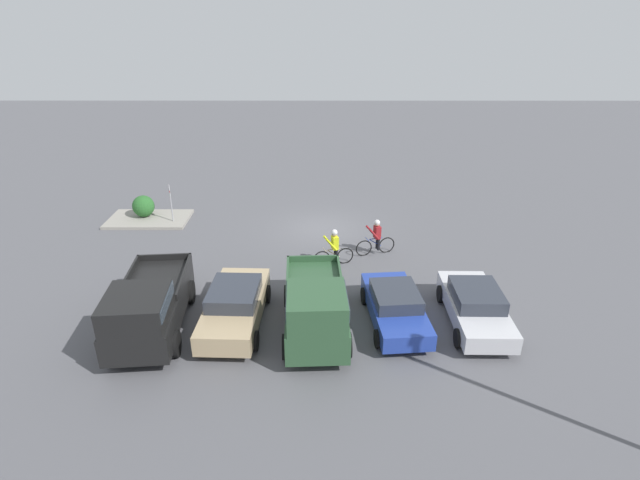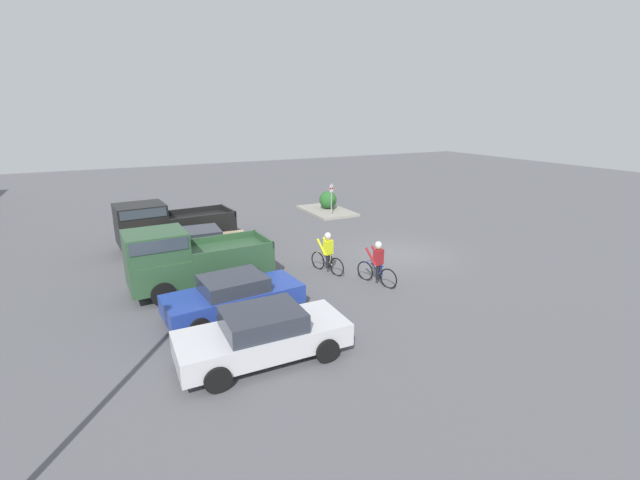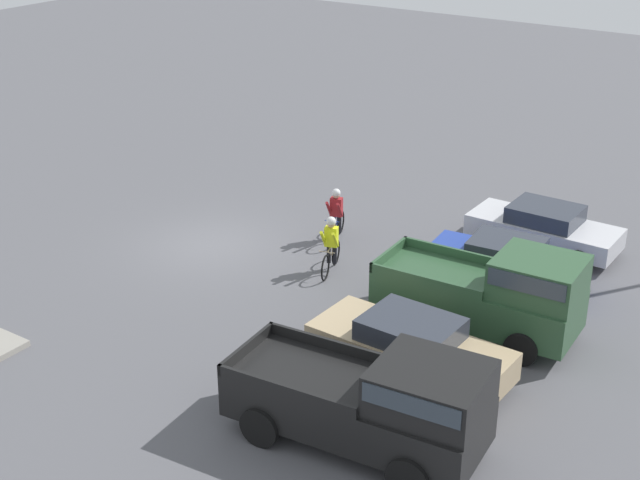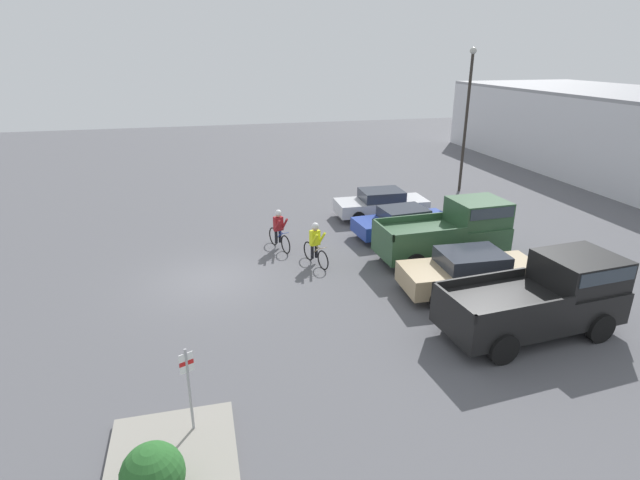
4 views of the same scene
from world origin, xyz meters
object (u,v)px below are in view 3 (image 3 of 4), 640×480
Objects in this scene: sedan_0 at (544,227)px; cyclist_1 at (336,214)px; sedan_1 at (506,262)px; pickup_truck_1 at (377,400)px; pickup_truck_0 at (495,292)px; sedan_2 at (410,347)px; cyclist_0 at (331,244)px.

sedan_0 is 6.25m from cyclist_1.
sedan_0 reaches higher than sedan_1.
sedan_0 is 11.20m from pickup_truck_1.
pickup_truck_0 reaches higher than sedan_2.
pickup_truck_0 is at bearing 164.35° from sedan_2.
sedan_2 is at bearing 51.59° from cyclist_0.
sedan_1 is at bearing 91.14° from cyclist_1.
sedan_1 is 0.86× the size of pickup_truck_0.
sedan_2 is 2.67× the size of cyclist_0.
pickup_truck_0 is 5.35m from cyclist_0.
cyclist_0 is (4.83, -4.45, 0.16)m from sedan_0.
cyclist_0 is 2.21m from cyclist_1.
cyclist_1 is (-2.67, -6.37, -0.34)m from pickup_truck_0.
cyclist_1 is (2.91, -5.53, 0.15)m from sedan_0.
pickup_truck_0 is 6.92m from cyclist_1.
pickup_truck_1 is at bearing 5.66° from sedan_1.
cyclist_1 is at bearing -88.86° from sedan_1.
cyclist_1 is (-1.92, -1.08, -0.01)m from cyclist_0.
cyclist_0 is (2.03, -4.42, 0.19)m from sedan_1.
pickup_truck_1 is at bearing 37.52° from cyclist_1.
cyclist_0 is at bearing -128.41° from sedan_2.
pickup_truck_1 is at bearing 39.70° from cyclist_0.
pickup_truck_1 reaches higher than cyclist_0.
sedan_2 reaches higher than sedan_1.
cyclist_1 is at bearing -142.48° from pickup_truck_1.
pickup_truck_1 reaches higher than cyclist_1.
sedan_2 is at bearing -164.73° from pickup_truck_1.
sedan_2 is at bearing 0.35° from sedan_0.
cyclist_0 is at bearing -98.03° from pickup_truck_0.
sedan_2 is (8.40, 0.05, 0.05)m from sedan_0.
sedan_1 is 0.94× the size of sedan_2.
pickup_truck_0 is 2.89× the size of cyclist_0.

